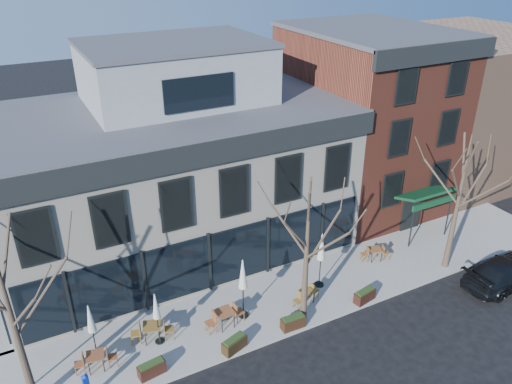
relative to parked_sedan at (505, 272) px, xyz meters
name	(u,v)px	position (x,y,z in m)	size (l,w,h in m)	color
ground	(210,293)	(-13.58, 6.26, -0.72)	(120.00, 120.00, 0.00)	black
sidewalk_front	(288,297)	(-10.33, 4.11, -0.65)	(33.50, 4.70, 0.15)	gray
corner_building	(171,169)	(-13.51, 11.33, 4.00)	(18.39, 10.39, 11.10)	silver
red_brick_building	(365,118)	(-0.58, 11.24, 4.92)	(8.20, 11.78, 11.18)	brown
bg_building	(463,102)	(9.42, 12.26, 4.28)	(12.00, 12.00, 10.00)	#8C664C
tree_corner	(12,319)	(-22.07, 3.06, 3.53)	(3.93, 3.98, 7.92)	#382B21
tree_mid	(307,253)	(-10.57, 2.36, 3.07)	(3.50, 3.55, 7.04)	#382B21
tree_right	(458,202)	(-1.57, 2.36, 3.30)	(3.72, 3.77, 7.48)	#382B21
parked_sedan	(505,272)	(0.00, 0.00, 0.00)	(2.02, 4.96, 1.44)	black
cafe_set_0	(96,360)	(-19.65, 3.69, -0.10)	(1.77, 0.80, 0.91)	brown
cafe_set_1	(152,331)	(-17.13, 4.22, -0.06)	(1.95, 1.00, 1.00)	brown
cafe_set_2	(225,317)	(-13.98, 3.58, -0.05)	(1.95, 0.83, 1.02)	brown
cafe_set_4	(306,295)	(-9.85, 3.27, -0.14)	(1.65, 0.80, 0.84)	brown
cafe_set_5	(375,253)	(-4.58, 4.56, -0.13)	(1.66, 0.92, 0.85)	brown
umbrella_0	(91,321)	(-19.52, 4.33, 1.37)	(0.44, 0.44, 2.76)	black
umbrella_1	(156,309)	(-16.93, 3.98, 1.26)	(0.42, 0.42, 2.60)	black
umbrella_2	(243,277)	(-12.94, 3.81, 1.63)	(0.50, 0.50, 3.12)	black
umbrella_3	(321,250)	(-8.53, 4.10, 1.57)	(0.49, 0.49, 3.03)	black
planter_0	(152,369)	(-17.75, 2.36, -0.26)	(1.15, 0.59, 0.62)	black
planter_1	(234,344)	(-14.23, 2.06, -0.26)	(1.21, 0.77, 0.63)	black
planter_2	(293,322)	(-11.31, 2.06, -0.26)	(1.13, 0.48, 0.62)	black
planter_3	(365,295)	(-7.27, 2.06, -0.26)	(1.19, 0.65, 0.63)	black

